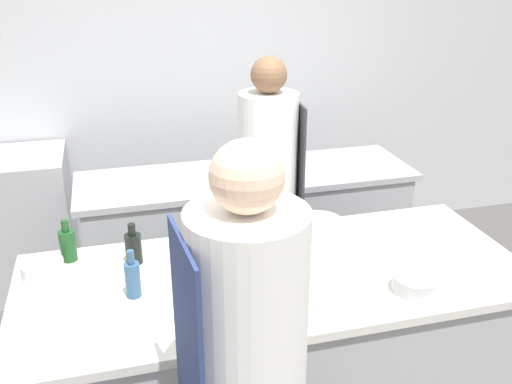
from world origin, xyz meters
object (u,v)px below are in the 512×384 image
at_px(bowl_mixing_large, 196,271).
at_px(bowl_ceramic_blue, 318,228).
at_px(bowl_wooden_salad, 415,283).
at_px(bowl_prep_small, 43,270).
at_px(bottle_olive_oil, 260,223).
at_px(bottle_sauce, 284,296).
at_px(oven_range, 3,225).
at_px(bottle_wine, 68,244).
at_px(bottle_vinegar, 133,248).
at_px(bottle_cooking_oil, 133,278).
at_px(chef_at_stove, 268,208).

distance_m(bowl_mixing_large, bowl_ceramic_blue, 0.70).
bearing_deg(bowl_ceramic_blue, bowl_mixing_large, -160.86).
distance_m(bowl_mixing_large, bowl_wooden_salad, 0.95).
bearing_deg(bowl_prep_small, bowl_ceramic_blue, 3.05).
bearing_deg(bowl_wooden_salad, bottle_olive_oil, 133.44).
height_order(bottle_sauce, bowl_mixing_large, bottle_sauce).
relative_size(oven_range, bowl_ceramic_blue, 4.10).
bearing_deg(bowl_wooden_salad, bottle_wine, 155.40).
relative_size(bottle_vinegar, bowl_ceramic_blue, 0.82).
xyz_separation_m(bowl_prep_small, bowl_wooden_salad, (1.53, -0.51, -0.01)).
bearing_deg(bottle_cooking_oil, bottle_vinegar, 85.70).
bearing_deg(bowl_ceramic_blue, bottle_cooking_oil, -161.43).
bearing_deg(bottle_sauce, bottle_cooking_oil, 148.54).
relative_size(chef_at_stove, bottle_cooking_oil, 8.16).
bearing_deg(bowl_prep_small, bottle_cooking_oil, -33.18).
bearing_deg(bowl_wooden_salad, oven_range, 133.70).
height_order(chef_at_stove, bottle_wine, chef_at_stove).
distance_m(chef_at_stove, bowl_prep_small, 1.30).
xyz_separation_m(bottle_wine, bowl_mixing_large, (0.54, -0.30, -0.05)).
distance_m(bottle_wine, bowl_prep_small, 0.18).
distance_m(bottle_cooking_oil, bowl_prep_small, 0.45).
relative_size(bowl_mixing_large, bowl_prep_small, 1.02).
height_order(chef_at_stove, bottle_olive_oil, chef_at_stove).
height_order(chef_at_stove, bowl_prep_small, chef_at_stove).
xyz_separation_m(bottle_olive_oil, bowl_mixing_large, (-0.35, -0.21, -0.10)).
bearing_deg(oven_range, bottle_wine, -68.87).
xyz_separation_m(bottle_olive_oil, bottle_vinegar, (-0.60, -0.01, -0.04)).
relative_size(bottle_wine, bottle_cooking_oil, 0.96).
bearing_deg(bowl_mixing_large, chef_at_stove, 52.15).
xyz_separation_m(oven_range, bottle_wine, (0.54, -1.41, 0.51)).
bearing_deg(bottle_wine, bottle_olive_oil, -5.94).
bearing_deg(bottle_vinegar, oven_range, 118.92).
xyz_separation_m(bottle_vinegar, bowl_ceramic_blue, (0.92, 0.04, -0.04)).
distance_m(oven_range, bottle_sauce, 2.58).
bearing_deg(bottle_cooking_oil, chef_at_stove, 43.67).
relative_size(bottle_cooking_oil, bowl_ceramic_blue, 0.89).
bearing_deg(bowl_ceramic_blue, bottle_sauce, -120.85).
xyz_separation_m(bottle_cooking_oil, bowl_ceramic_blue, (0.94, 0.32, -0.04)).
distance_m(oven_range, chef_at_stove, 1.96).
height_order(oven_range, bottle_olive_oil, bottle_olive_oil).
xyz_separation_m(bottle_vinegar, bottle_cooking_oil, (-0.02, -0.28, 0.01)).
distance_m(bottle_vinegar, bottle_sauce, 0.81).
bearing_deg(bottle_sauce, bowl_prep_small, 147.84).
relative_size(oven_range, bottle_wine, 4.79).
relative_size(chef_at_stove, bowl_ceramic_blue, 7.27).
bearing_deg(oven_range, bowl_wooden_salad, -46.30).
xyz_separation_m(bottle_sauce, bowl_prep_small, (-0.92, 0.58, -0.08)).
relative_size(bottle_vinegar, bottle_cooking_oil, 0.92).
relative_size(bottle_sauce, bowl_wooden_salad, 1.54).
distance_m(bottle_vinegar, bowl_prep_small, 0.40).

